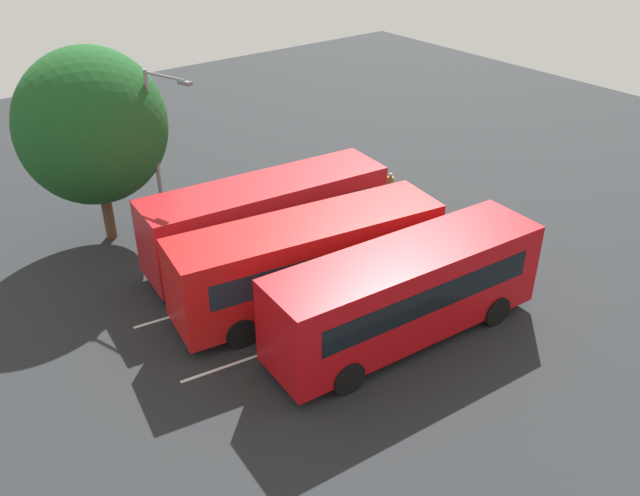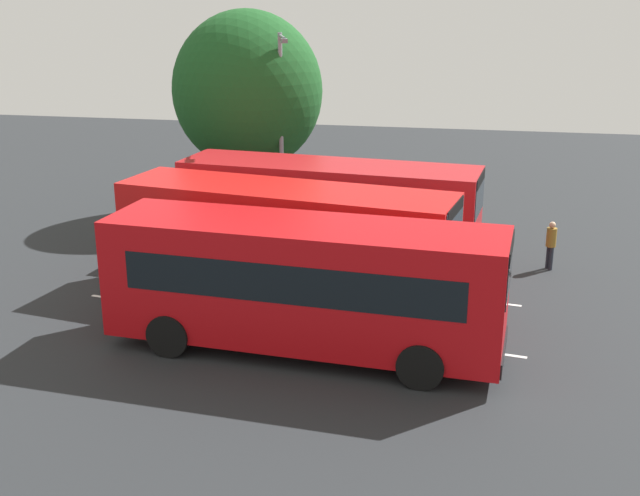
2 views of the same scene
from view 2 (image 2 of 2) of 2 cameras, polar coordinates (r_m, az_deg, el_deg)
The scene contains 9 objects.
ground_plane at distance 23.08m, azimuth -1.22°, elevation -3.80°, with size 64.08×64.08×0.00m, color #232628.
bus_far_left at distance 19.26m, azimuth -1.12°, elevation -2.47°, with size 9.84×3.21×3.29m.
bus_center_left at distance 22.77m, azimuth -2.40°, elevation 0.74°, with size 9.95×4.01×3.29m.
bus_center_right at distance 25.91m, azimuth 0.67°, elevation 2.86°, with size 9.88×3.47×3.29m.
pedestrian at distance 26.44m, azimuth 16.23°, elevation 0.44°, with size 0.44×0.44×1.59m.
street_lamp at distance 29.49m, azimuth -2.78°, elevation 9.29°, with size 0.89×2.28×7.17m.
depot_tree at distance 31.65m, azimuth -5.23°, elevation 11.15°, with size 5.88×5.30×7.98m.
lane_stripe_outer_left at distance 21.53m, azimuth -2.22°, elevation -5.44°, with size 12.52×0.12×0.01m, color silver.
lane_stripe_inner_left at distance 24.66m, azimuth -0.35°, elevation -2.35°, with size 12.52×0.12×0.01m, color silver.
Camera 2 is at (4.71, -20.95, 8.47)m, focal length 44.64 mm.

